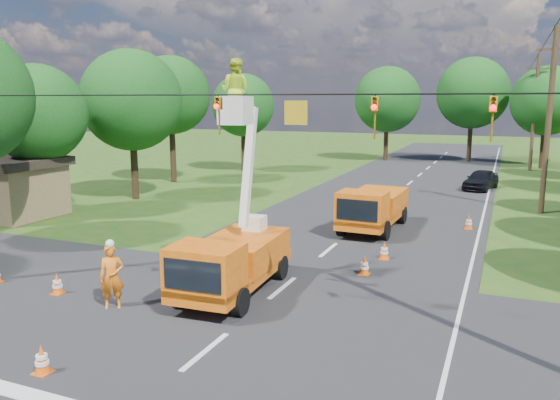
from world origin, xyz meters
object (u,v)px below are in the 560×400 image
at_px(shed, 6,186).
at_px(tree_far_c, 547,101).
at_px(traffic_cone_4, 57,284).
at_px(traffic_cone_2, 364,266).
at_px(tree_left_d, 131,100).
at_px(tree_far_b, 473,93).
at_px(ground_worker, 112,277).
at_px(traffic_cone_7, 469,222).
at_px(tree_far_a, 387,99).
at_px(bucket_truck, 232,244).
at_px(pole_right_far, 534,112).
at_px(second_truck, 373,208).
at_px(tree_left_c, 37,114).
at_px(traffic_cone_0, 42,360).
at_px(traffic_cone_3, 384,251).
at_px(tree_left_e, 171,95).
at_px(pole_right_mid, 549,120).
at_px(tree_left_f, 243,105).
at_px(distant_car, 481,180).

relative_size(shed, tree_far_c, 0.60).
bearing_deg(traffic_cone_4, traffic_cone_2, 33.60).
xyz_separation_m(tree_left_d, tree_far_b, (18.00, 30.00, 0.68)).
bearing_deg(tree_far_c, ground_worker, -107.69).
height_order(traffic_cone_7, tree_far_a, tree_far_a).
distance_m(tree_left_d, tree_far_a, 29.73).
bearing_deg(traffic_cone_4, bucket_truck, 23.64).
distance_m(bucket_truck, pole_right_far, 39.40).
distance_m(bucket_truck, tree_far_c, 41.67).
relative_size(traffic_cone_2, tree_far_b, 0.07).
xyz_separation_m(second_truck, tree_left_c, (-17.33, -3.26, 4.31)).
distance_m(traffic_cone_0, traffic_cone_2, 11.03).
distance_m(traffic_cone_3, tree_left_e, 24.71).
bearing_deg(tree_left_c, shed, -146.31).
xyz_separation_m(traffic_cone_3, tree_left_c, (-18.89, 1.32, 5.08)).
bearing_deg(pole_right_far, tree_left_d, -133.23).
distance_m(pole_right_mid, pole_right_far, 20.00).
height_order(ground_worker, traffic_cone_2, ground_worker).
relative_size(second_truck, tree_left_e, 0.62).
xyz_separation_m(pole_right_mid, tree_far_c, (1.00, 22.00, 0.96)).
bearing_deg(tree_left_f, tree_far_c, 26.28).
xyz_separation_m(traffic_cone_2, tree_left_d, (-17.15, 9.53, 5.77)).
height_order(traffic_cone_7, tree_far_c, tree_far_c).
xyz_separation_m(distant_car, shed, (-23.00, -19.12, 0.92)).
distance_m(ground_worker, tree_left_d, 19.65).
bearing_deg(shed, traffic_cone_4, -35.57).
distance_m(traffic_cone_2, tree_far_b, 40.06).
bearing_deg(tree_far_a, bucket_truck, -84.87).
bearing_deg(tree_left_f, bucket_truck, -64.29).
distance_m(second_truck, tree_far_b, 33.30).
relative_size(shed, tree_left_f, 0.65).
bearing_deg(distant_car, ground_worker, -94.81).
relative_size(shed, tree_left_e, 0.58).
relative_size(tree_left_c, tree_left_d, 0.87).
distance_m(tree_left_d, tree_left_f, 15.01).
height_order(traffic_cone_7, shed, shed).
xyz_separation_m(tree_left_e, tree_far_b, (19.80, 23.00, 0.32)).
bearing_deg(tree_left_f, tree_left_c, -94.63).
bearing_deg(traffic_cone_4, tree_left_d, 119.24).
height_order(traffic_cone_0, tree_left_d, tree_left_d).
xyz_separation_m(traffic_cone_2, tree_far_c, (7.35, 36.53, 5.70)).
xyz_separation_m(pole_right_far, tree_far_b, (-5.50, 5.00, 1.70)).
bearing_deg(tree_left_d, pole_right_mid, 12.01).
relative_size(tree_left_f, tree_far_a, 0.88).
xyz_separation_m(tree_left_d, tree_left_f, (0.20, 15.00, -0.44)).
xyz_separation_m(shed, tree_left_f, (3.20, 22.00, 4.07)).
distance_m(traffic_cone_7, tree_far_b, 31.47).
relative_size(ground_worker, tree_left_d, 0.21).
bearing_deg(traffic_cone_0, ground_worker, 106.94).
distance_m(traffic_cone_7, tree_left_c, 22.79).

